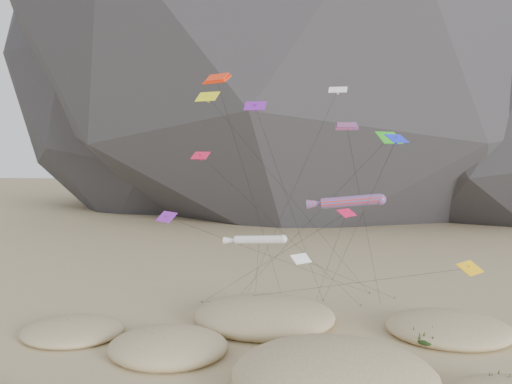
{
  "coord_description": "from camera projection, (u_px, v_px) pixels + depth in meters",
  "views": [
    {
      "loc": [
        1.71,
        -34.19,
        18.18
      ],
      "look_at": [
        -2.77,
        12.0,
        14.05
      ],
      "focal_mm": 35.0,
      "sensor_mm": 36.0,
      "label": 1
    }
  ],
  "objects": [
    {
      "name": "white_tube_kite",
      "position": [
        256.0,
        240.0,
        47.12
      ],
      "size": [
        6.27,
        12.38,
        10.14
      ],
      "color": "silver",
      "rests_on": "ground"
    },
    {
      "name": "multi_parafoil",
      "position": [
        348.0,
        130.0,
        46.03
      ],
      "size": [
        6.2,
        11.66,
        20.54
      ],
      "color": "red",
      "rests_on": "ground"
    },
    {
      "name": "rainbow_tube_kite",
      "position": [
        348.0,
        201.0,
        46.93
      ],
      "size": [
        7.42,
        12.64,
        13.96
      ],
      "color": "red",
      "rests_on": "ground"
    },
    {
      "name": "dunes",
      "position": [
        277.0,
        370.0,
        39.12
      ],
      "size": [
        47.68,
        35.4,
        4.44
      ],
      "color": "#CCB789",
      "rests_on": "ground"
    },
    {
      "name": "dune_grass",
      "position": [
        264.0,
        370.0,
        38.88
      ],
      "size": [
        41.37,
        29.18,
        1.51
      ],
      "color": "black",
      "rests_on": "ground"
    },
    {
      "name": "delta_kites",
      "position": [
        309.0,
        175.0,
        45.17
      ],
      "size": [
        28.73,
        22.3,
        24.14
      ],
      "color": "#D81449",
      "rests_on": "ground"
    },
    {
      "name": "orange_parafoil",
      "position": [
        218.0,
        82.0,
        45.31
      ],
      "size": [
        6.56,
        17.75,
        24.9
      ],
      "color": "#F9300D",
      "rests_on": "ground"
    },
    {
      "name": "kite_stakes",
      "position": [
        302.0,
        299.0,
        59.49
      ],
      "size": [
        22.97,
        5.66,
        0.3
      ],
      "color": "#3F2D1E",
      "rests_on": "ground"
    }
  ]
}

